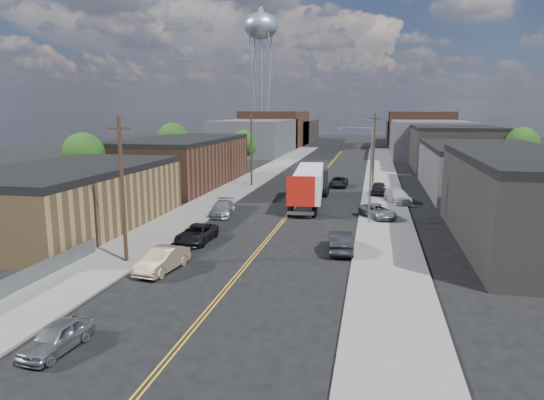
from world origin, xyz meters
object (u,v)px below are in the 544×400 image
at_px(car_right_lot_b, 398,196).
at_px(car_right_lot_c, 378,188).
at_px(car_left_b, 162,260).
at_px(car_left_c, 197,234).
at_px(car_right_oncoming, 340,242).
at_px(semi_truck, 311,183).
at_px(car_left_a, 57,337).
at_px(car_left_d, 222,208).
at_px(car_ahead_truck, 339,182).
at_px(car_right_lot_a, 378,211).
at_px(water_tower, 261,31).

xyz_separation_m(car_right_lot_b, car_right_lot_c, (-2.06, 5.00, 0.01)).
relative_size(car_left_b, car_right_lot_b, 0.93).
distance_m(car_left_c, car_right_lot_c, 28.77).
relative_size(car_right_oncoming, car_right_lot_c, 1.11).
xyz_separation_m(car_left_b, car_right_lot_b, (16.00, 27.14, 0.11)).
bearing_deg(car_right_lot_b, semi_truck, 176.67).
xyz_separation_m(car_left_a, car_right_lot_c, (13.94, 43.00, 0.25)).
bearing_deg(car_right_oncoming, car_right_lot_b, -110.47).
bearing_deg(car_right_lot_b, car_left_a, -128.89).
relative_size(semi_truck, car_right_lot_b, 3.23).
distance_m(car_left_d, car_ahead_truck, 23.02).
distance_m(car_right_oncoming, car_ahead_truck, 31.13).
relative_size(car_left_c, car_right_lot_a, 1.08).
bearing_deg(car_right_lot_b, car_right_lot_c, 96.37).
height_order(car_right_lot_b, car_right_lot_c, car_right_lot_c).
bearing_deg(car_right_lot_a, water_tower, 81.62).
relative_size(car_right_oncoming, car_right_lot_a, 1.04).
relative_size(water_tower, car_left_c, 7.40).
distance_m(car_left_a, car_left_c, 18.02).
height_order(water_tower, car_left_c, water_tower).
bearing_deg(car_right_lot_b, car_ahead_truck, 108.39).
bearing_deg(car_left_c, semi_truck, 69.13).
bearing_deg(car_left_c, car_right_oncoming, -1.65).
bearing_deg(car_left_a, car_left_c, 96.03).
bearing_deg(car_right_lot_c, car_left_a, -105.67).
distance_m(water_tower, car_right_lot_a, 93.05).
bearing_deg(semi_truck, car_right_lot_c, 38.86).
relative_size(car_left_b, car_ahead_truck, 0.96).
bearing_deg(car_left_a, car_right_oncoming, 62.94).
xyz_separation_m(car_left_a, car_ahead_truck, (8.65, 48.71, 0.04)).
bearing_deg(car_left_c, car_left_d, 96.16).
bearing_deg(car_left_a, water_tower, 103.56).
height_order(car_right_oncoming, car_right_lot_c, car_right_lot_c).
distance_m(car_left_c, car_left_d, 10.04).
bearing_deg(car_left_d, car_left_b, -92.57).
relative_size(car_right_oncoming, car_ahead_truck, 0.99).
relative_size(water_tower, car_right_lot_b, 7.37).
height_order(car_right_oncoming, car_right_lot_a, car_right_oncoming).
bearing_deg(car_ahead_truck, car_left_a, -98.05).
relative_size(car_left_a, car_left_d, 0.76).
distance_m(car_left_b, car_left_d, 17.20).
relative_size(car_left_c, car_right_lot_c, 1.15).
distance_m(car_left_d, car_right_lot_a, 15.27).
height_order(car_left_c, car_ahead_truck, car_left_c).
relative_size(water_tower, semi_truck, 2.28).
height_order(semi_truck, car_right_oncoming, semi_truck).
relative_size(car_left_b, car_right_oncoming, 0.97).
xyz_separation_m(car_right_lot_a, car_right_lot_c, (0.13, 13.57, 0.10)).
height_order(car_right_lot_a, car_right_lot_c, car_right_lot_c).
height_order(car_left_c, car_left_d, car_left_d).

